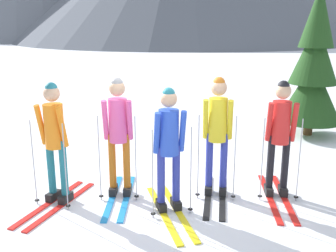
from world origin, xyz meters
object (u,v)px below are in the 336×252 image
skier_in_yellow (218,129)px  skier_in_red (280,132)px  skier_in_pink (118,130)px  pine_tree_near (314,68)px  skier_in_blue (169,145)px  skier_in_orange (54,138)px

skier_in_yellow → skier_in_red: (0.93, -0.07, -0.04)m
skier_in_pink → pine_tree_near: bearing=37.9°
skier_in_blue → skier_in_red: skier_in_red is taller
skier_in_yellow → pine_tree_near: bearing=50.5°
skier_in_blue → skier_in_yellow: (0.75, 0.53, 0.08)m
skier_in_orange → skier_in_yellow: skier_in_yellow is taller
skier_in_orange → skier_in_yellow: size_ratio=0.98×
skier_in_orange → skier_in_red: 3.33m
skier_in_yellow → skier_in_pink: bearing=179.4°
skier_in_pink → pine_tree_near: (4.19, 3.26, 0.53)m
skier_in_blue → skier_in_red: 1.75m
skier_in_blue → pine_tree_near: bearing=47.8°
skier_in_pink → pine_tree_near: 5.34m
skier_in_blue → pine_tree_near: size_ratio=0.52×
skier_in_pink → skier_in_red: size_ratio=1.02×
skier_in_orange → skier_in_pink: 0.93m
skier_in_pink → skier_in_yellow: 1.49m
skier_in_orange → pine_tree_near: size_ratio=0.52×
skier_in_blue → pine_tree_near: 5.17m
skier_in_orange → skier_in_pink: size_ratio=0.98×
skier_in_orange → skier_in_blue: size_ratio=1.01×
skier_in_red → pine_tree_near: (1.77, 3.35, 0.57)m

